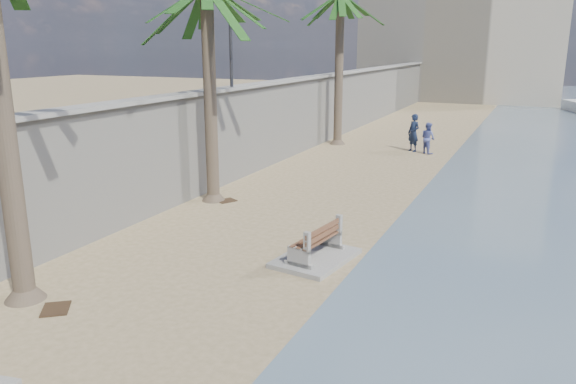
# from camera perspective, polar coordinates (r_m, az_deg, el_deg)

# --- Properties ---
(ground_plane) EXTENTS (140.00, 140.00, 0.00)m
(ground_plane) POSITION_cam_1_polar(r_m,az_deg,el_deg) (10.18, -14.43, -16.17)
(ground_plane) COLOR #99835E
(seawall) EXTENTS (0.45, 70.00, 3.50)m
(seawall) POSITION_cam_1_polar(r_m,az_deg,el_deg) (29.02, 2.18, 8.00)
(seawall) COLOR gray
(seawall) RESTS_ON ground_plane
(wall_cap) EXTENTS (0.80, 70.00, 0.12)m
(wall_cap) POSITION_cam_1_polar(r_m,az_deg,el_deg) (28.86, 2.21, 11.55)
(wall_cap) COLOR gray
(wall_cap) RESTS_ON seawall
(end_building) EXTENTS (18.00, 12.00, 14.00)m
(end_building) POSITION_cam_1_polar(r_m,az_deg,el_deg) (59.21, 17.61, 15.87)
(end_building) COLOR #B7AA93
(end_building) RESTS_ON ground_plane
(bench_far) EXTENTS (1.78, 2.36, 0.91)m
(bench_far) POSITION_cam_1_polar(r_m,az_deg,el_deg) (13.81, 2.84, -5.41)
(bench_far) COLOR gray
(bench_far) RESTS_ON ground_plane
(streetlight) EXTENTS (0.28, 0.28, 5.12)m
(streetlight) POSITION_cam_1_polar(r_m,az_deg,el_deg) (21.63, -5.94, 18.63)
(streetlight) COLOR #2D2D33
(streetlight) RESTS_ON wall_cap
(person_a) EXTENTS (0.93, 0.86, 2.13)m
(person_a) POSITION_cam_1_polar(r_m,az_deg,el_deg) (28.56, 12.65, 6.16)
(person_a) COLOR #141E38
(person_a) RESTS_ON ground_plane
(person_b) EXTENTS (1.03, 1.00, 1.69)m
(person_b) POSITION_cam_1_polar(r_m,az_deg,el_deg) (28.17, 14.04, 5.50)
(person_b) COLOR #4C579F
(person_b) RESTS_ON ground_plane
(debris_b) EXTENTS (0.80, 0.82, 0.03)m
(debris_b) POSITION_cam_1_polar(r_m,az_deg,el_deg) (12.41, -22.53, -10.92)
(debris_b) COLOR #382616
(debris_b) RESTS_ON ground_plane
(debris_c) EXTENTS (0.72, 0.76, 0.03)m
(debris_c) POSITION_cam_1_polar(r_m,az_deg,el_deg) (19.19, -6.28, -0.88)
(debris_c) COLOR #382616
(debris_c) RESTS_ON ground_plane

